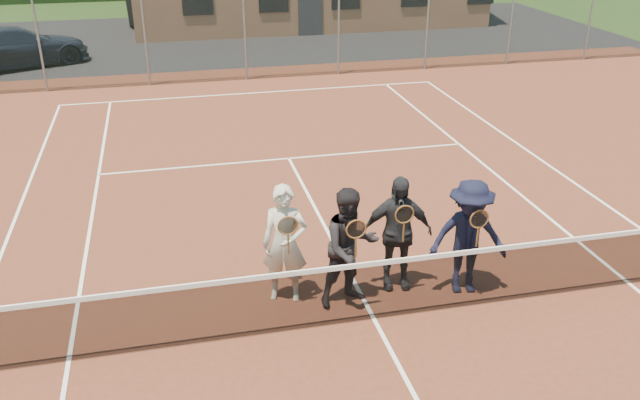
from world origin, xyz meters
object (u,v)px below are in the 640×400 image
object	(u,v)px
player_a	(285,244)
player_d	(468,237)
player_b	(350,248)
tennis_net	(375,288)
car_c	(17,47)
player_c	(397,233)

from	to	relation	value
player_a	player_d	world-z (taller)	same
player_a	player_b	world-z (taller)	same
tennis_net	player_b	size ratio (longest dim) A/B	6.49
tennis_net	player_b	world-z (taller)	player_b
player_a	car_c	bearing A→B (deg)	110.97
player_a	player_b	xyz separation A→B (m)	(0.89, -0.31, -0.00)
player_a	player_d	distance (m)	2.68
player_a	player_c	bearing A→B (deg)	-1.04
tennis_net	player_c	xyz separation A→B (m)	(0.58, 0.81, 0.38)
player_b	player_d	size ratio (longest dim) A/B	1.00
tennis_net	player_c	distance (m)	1.07
player_c	player_b	bearing A→B (deg)	-160.37
player_a	player_c	distance (m)	1.68
car_c	player_c	xyz separation A→B (m)	(7.88, -16.22, 0.25)
player_c	player_d	xyz separation A→B (m)	(0.97, -0.38, -0.00)
tennis_net	player_a	size ratio (longest dim) A/B	6.49
tennis_net	car_c	bearing A→B (deg)	113.22
tennis_net	player_c	bearing A→B (deg)	54.54
player_a	player_c	xyz separation A→B (m)	(1.68, -0.03, -0.00)
tennis_net	player_a	distance (m)	1.44
player_b	player_c	distance (m)	0.84
car_c	player_d	bearing A→B (deg)	-176.69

